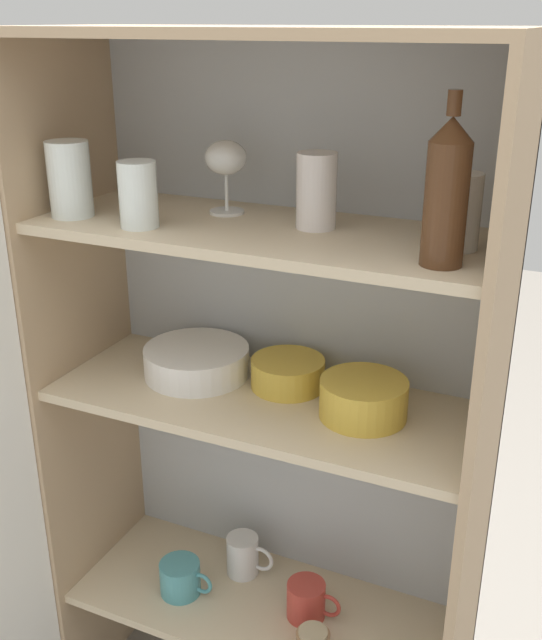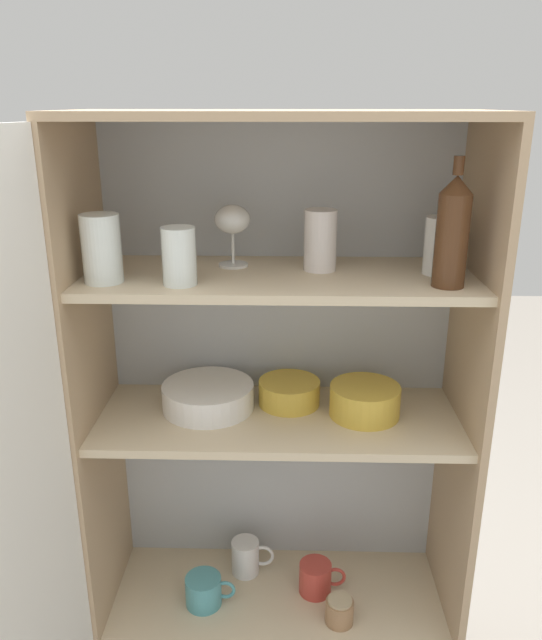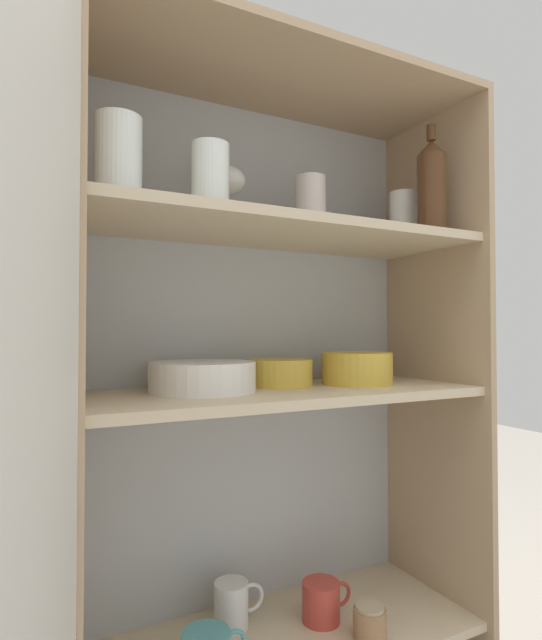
% 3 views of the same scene
% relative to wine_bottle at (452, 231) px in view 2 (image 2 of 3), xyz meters
% --- Properties ---
extents(cupboard_back_panel, '(0.90, 0.02, 1.54)m').
position_rel_wine_bottle_xyz_m(cupboard_back_panel, '(-0.35, 0.27, -0.56)').
color(cupboard_back_panel, '#B2B7BC').
rests_on(cupboard_back_panel, ground_plane).
extents(cupboard_side_left, '(0.02, 0.37, 1.54)m').
position_rel_wine_bottle_xyz_m(cupboard_side_left, '(-0.79, 0.09, -0.56)').
color(cupboard_side_left, tan).
rests_on(cupboard_side_left, ground_plane).
extents(cupboard_side_right, '(0.02, 0.37, 1.54)m').
position_rel_wine_bottle_xyz_m(cupboard_side_right, '(0.09, 0.09, -0.56)').
color(cupboard_side_right, tan).
rests_on(cupboard_side_right, ground_plane).
extents(cupboard_top_panel, '(0.90, 0.37, 0.02)m').
position_rel_wine_bottle_xyz_m(cupboard_top_panel, '(-0.35, 0.09, 0.22)').
color(cupboard_top_panel, tan).
rests_on(cupboard_top_panel, cupboard_side_left).
extents(shelf_board_lower, '(0.86, 0.34, 0.02)m').
position_rel_wine_bottle_xyz_m(shelf_board_lower, '(-0.35, 0.09, -1.01)').
color(shelf_board_lower, beige).
extents(shelf_board_middle, '(0.86, 0.34, 0.02)m').
position_rel_wine_bottle_xyz_m(shelf_board_middle, '(-0.35, 0.09, -0.48)').
color(shelf_board_middle, beige).
extents(shelf_board_upper, '(0.86, 0.34, 0.02)m').
position_rel_wine_bottle_xyz_m(shelf_board_upper, '(-0.35, 0.09, -0.13)').
color(shelf_board_upper, beige).
extents(cupboard_door, '(0.13, 0.44, 1.54)m').
position_rel_wine_bottle_xyz_m(cupboard_door, '(-0.86, -0.31, -0.56)').
color(cupboard_door, silver).
rests_on(cupboard_door, ground_plane).
extents(tumbler_glass_0, '(0.07, 0.07, 0.13)m').
position_rel_wine_bottle_xyz_m(tumbler_glass_0, '(0.00, 0.10, -0.05)').
color(tumbler_glass_0, white).
rests_on(tumbler_glass_0, shelf_board_upper).
extents(tumbler_glass_1, '(0.08, 0.08, 0.14)m').
position_rel_wine_bottle_xyz_m(tumbler_glass_1, '(-0.72, 0.01, -0.04)').
color(tumbler_glass_1, white).
rests_on(tumbler_glass_1, shelf_board_upper).
extents(tumbler_glass_2, '(0.07, 0.07, 0.14)m').
position_rel_wine_bottle_xyz_m(tumbler_glass_2, '(-0.26, 0.13, -0.05)').
color(tumbler_glass_2, silver).
rests_on(tumbler_glass_2, shelf_board_upper).
extents(tumbler_glass_3, '(0.07, 0.07, 0.12)m').
position_rel_wine_bottle_xyz_m(tumbler_glass_3, '(-0.56, -0.00, -0.05)').
color(tumbler_glass_3, white).
rests_on(tumbler_glass_3, shelf_board_upper).
extents(wine_glass_0, '(0.08, 0.08, 0.14)m').
position_rel_wine_bottle_xyz_m(wine_glass_0, '(-0.46, 0.16, -0.01)').
color(wine_glass_0, white).
rests_on(wine_glass_0, shelf_board_upper).
extents(wine_bottle, '(0.07, 0.07, 0.26)m').
position_rel_wine_bottle_xyz_m(wine_bottle, '(0.00, 0.00, 0.00)').
color(wine_bottle, '#4C2D19').
rests_on(wine_bottle, shelf_board_upper).
extents(plate_stack_white, '(0.22, 0.22, 0.06)m').
position_rel_wine_bottle_xyz_m(plate_stack_white, '(-0.52, 0.13, -0.44)').
color(plate_stack_white, white).
rests_on(plate_stack_white, shelf_board_middle).
extents(mixing_bowl_large, '(0.17, 0.17, 0.08)m').
position_rel_wine_bottle_xyz_m(mixing_bowl_large, '(-0.14, 0.10, -0.43)').
color(mixing_bowl_large, gold).
rests_on(mixing_bowl_large, shelf_board_middle).
extents(serving_bowl_small, '(0.15, 0.15, 0.06)m').
position_rel_wine_bottle_xyz_m(serving_bowl_small, '(-0.32, 0.16, -0.44)').
color(serving_bowl_small, gold).
rests_on(serving_bowl_small, shelf_board_middle).
extents(coffee_mug_primary, '(0.13, 0.09, 0.08)m').
position_rel_wine_bottle_xyz_m(coffee_mug_primary, '(-0.54, 0.05, -0.96)').
color(coffee_mug_primary, teal).
rests_on(coffee_mug_primary, shelf_board_lower).
extents(coffee_mug_extra_1, '(0.12, 0.09, 0.09)m').
position_rel_wine_bottle_xyz_m(coffee_mug_extra_1, '(-0.25, 0.10, -0.96)').
color(coffee_mug_extra_1, '#BC3D33').
rests_on(coffee_mug_extra_1, shelf_board_lower).
extents(coffee_mug_extra_2, '(0.12, 0.08, 0.10)m').
position_rel_wine_bottle_xyz_m(coffee_mug_extra_2, '(-0.44, 0.17, -0.95)').
color(coffee_mug_extra_2, white).
rests_on(coffee_mug_extra_2, shelf_board_lower).
extents(storage_jar, '(0.07, 0.07, 0.07)m').
position_rel_wine_bottle_xyz_m(storage_jar, '(-0.19, -0.01, -0.97)').
color(storage_jar, '#99704C').
rests_on(storage_jar, shelf_board_lower).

